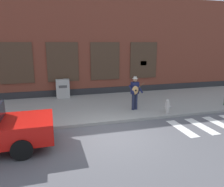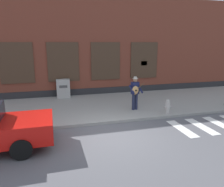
{
  "view_description": "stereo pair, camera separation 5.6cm",
  "coord_description": "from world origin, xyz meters",
  "views": [
    {
      "loc": [
        -2.08,
        -7.51,
        3.52
      ],
      "look_at": [
        0.44,
        1.54,
        1.31
      ],
      "focal_mm": 35.0,
      "sensor_mm": 36.0,
      "label": 1
    },
    {
      "loc": [
        -2.03,
        -7.53,
        3.52
      ],
      "look_at": [
        0.44,
        1.54,
        1.31
      ],
      "focal_mm": 35.0,
      "sensor_mm": 36.0,
      "label": 2
    }
  ],
  "objects": [
    {
      "name": "busker",
      "position": [
        1.93,
        2.54,
        1.1
      ],
      "size": [
        0.75,
        0.59,
        1.71
      ],
      "color": "#1E233D",
      "rests_on": "sidewalk"
    },
    {
      "name": "fire_hydrant",
      "position": [
        3.26,
        1.59,
        0.48
      ],
      "size": [
        0.38,
        0.2,
        0.7
      ],
      "color": "#B2ADA8",
      "rests_on": "sidewalk"
    },
    {
      "name": "building_backdrop",
      "position": [
        -0.0,
        8.53,
        3.2
      ],
      "size": [
        28.0,
        4.06,
        6.42
      ],
      "color": "brown",
      "rests_on": "ground"
    },
    {
      "name": "ground_plane",
      "position": [
        0.0,
        0.0,
        0.0
      ],
      "size": [
        160.0,
        160.0,
        0.0
      ],
      "primitive_type": "plane",
      "color": "#56565B"
    },
    {
      "name": "utility_box",
      "position": [
        -1.47,
        6.08,
        0.71
      ],
      "size": [
        0.81,
        0.53,
        1.15
      ],
      "color": "#ADADA8",
      "rests_on": "sidewalk"
    },
    {
      "name": "sidewalk",
      "position": [
        0.0,
        3.89,
        0.07
      ],
      "size": [
        28.0,
        5.29,
        0.13
      ],
      "color": "gray",
      "rests_on": "ground"
    }
  ]
}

